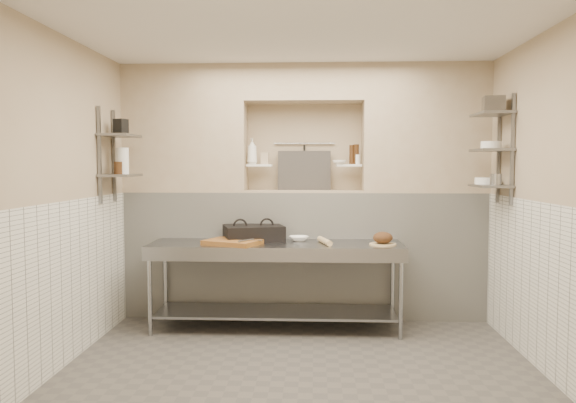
# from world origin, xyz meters

# --- Properties ---
(floor) EXTENTS (4.00, 3.90, 0.10)m
(floor) POSITION_xyz_m (0.00, 0.00, -0.05)
(floor) COLOR #524D48
(floor) RESTS_ON ground
(ceiling) EXTENTS (4.00, 3.90, 0.10)m
(ceiling) POSITION_xyz_m (0.00, 0.00, 2.85)
(ceiling) COLOR silver
(ceiling) RESTS_ON ground
(wall_left) EXTENTS (0.10, 3.90, 2.80)m
(wall_left) POSITION_xyz_m (-2.05, 0.00, 1.40)
(wall_left) COLOR #9E8768
(wall_left) RESTS_ON ground
(wall_right) EXTENTS (0.10, 3.90, 2.80)m
(wall_right) POSITION_xyz_m (2.05, 0.00, 1.40)
(wall_right) COLOR #9E8768
(wall_right) RESTS_ON ground
(wall_back) EXTENTS (4.00, 0.10, 2.80)m
(wall_back) POSITION_xyz_m (0.00, 2.00, 1.40)
(wall_back) COLOR #9E8768
(wall_back) RESTS_ON ground
(wall_front) EXTENTS (4.00, 0.10, 2.80)m
(wall_front) POSITION_xyz_m (0.00, -2.00, 1.40)
(wall_front) COLOR #9E8768
(wall_front) RESTS_ON ground
(backwall_lower) EXTENTS (4.00, 0.40, 1.40)m
(backwall_lower) POSITION_xyz_m (0.00, 1.75, 0.70)
(backwall_lower) COLOR silver
(backwall_lower) RESTS_ON floor
(alcove_sill) EXTENTS (1.30, 0.40, 0.02)m
(alcove_sill) POSITION_xyz_m (0.00, 1.75, 1.41)
(alcove_sill) COLOR #9E8768
(alcove_sill) RESTS_ON backwall_lower
(backwall_pillar_left) EXTENTS (1.35, 0.40, 1.40)m
(backwall_pillar_left) POSITION_xyz_m (-1.33, 1.75, 2.10)
(backwall_pillar_left) COLOR #9E8768
(backwall_pillar_left) RESTS_ON backwall_lower
(backwall_pillar_right) EXTENTS (1.35, 0.40, 1.40)m
(backwall_pillar_right) POSITION_xyz_m (1.33, 1.75, 2.10)
(backwall_pillar_right) COLOR #9E8768
(backwall_pillar_right) RESTS_ON backwall_lower
(backwall_header) EXTENTS (1.30, 0.40, 0.40)m
(backwall_header) POSITION_xyz_m (0.00, 1.75, 2.60)
(backwall_header) COLOR #9E8768
(backwall_header) RESTS_ON backwall_lower
(wainscot_left) EXTENTS (0.02, 3.90, 1.40)m
(wainscot_left) POSITION_xyz_m (-1.99, 0.00, 0.70)
(wainscot_left) COLOR silver
(wainscot_left) RESTS_ON floor
(wainscot_right) EXTENTS (0.02, 3.90, 1.40)m
(wainscot_right) POSITION_xyz_m (1.99, 0.00, 0.70)
(wainscot_right) COLOR silver
(wainscot_right) RESTS_ON floor
(alcove_shelf_left) EXTENTS (0.28, 0.16, 0.02)m
(alcove_shelf_left) POSITION_xyz_m (-0.50, 1.75, 1.70)
(alcove_shelf_left) COLOR white
(alcove_shelf_left) RESTS_ON backwall_lower
(alcove_shelf_right) EXTENTS (0.28, 0.16, 0.02)m
(alcove_shelf_right) POSITION_xyz_m (0.50, 1.75, 1.70)
(alcove_shelf_right) COLOR white
(alcove_shelf_right) RESTS_ON backwall_lower
(utensil_rail) EXTENTS (0.70, 0.02, 0.02)m
(utensil_rail) POSITION_xyz_m (0.00, 1.92, 1.95)
(utensil_rail) COLOR gray
(utensil_rail) RESTS_ON wall_back
(hanging_steel) EXTENTS (0.02, 0.02, 0.30)m
(hanging_steel) POSITION_xyz_m (0.00, 1.90, 1.78)
(hanging_steel) COLOR black
(hanging_steel) RESTS_ON utensil_rail
(splash_panel) EXTENTS (0.60, 0.08, 0.45)m
(splash_panel) POSITION_xyz_m (0.00, 1.85, 1.64)
(splash_panel) COLOR #383330
(splash_panel) RESTS_ON alcove_sill
(shelf_rail_left_a) EXTENTS (0.03, 0.03, 0.95)m
(shelf_rail_left_a) POSITION_xyz_m (-1.98, 1.25, 1.80)
(shelf_rail_left_a) COLOR slate
(shelf_rail_left_a) RESTS_ON wall_left
(shelf_rail_left_b) EXTENTS (0.03, 0.03, 0.95)m
(shelf_rail_left_b) POSITION_xyz_m (-1.98, 0.85, 1.80)
(shelf_rail_left_b) COLOR slate
(shelf_rail_left_b) RESTS_ON wall_left
(wall_shelf_left_lower) EXTENTS (0.30, 0.50, 0.02)m
(wall_shelf_left_lower) POSITION_xyz_m (-1.84, 1.05, 1.60)
(wall_shelf_left_lower) COLOR slate
(wall_shelf_left_lower) RESTS_ON wall_left
(wall_shelf_left_upper) EXTENTS (0.30, 0.50, 0.03)m
(wall_shelf_left_upper) POSITION_xyz_m (-1.84, 1.05, 2.00)
(wall_shelf_left_upper) COLOR slate
(wall_shelf_left_upper) RESTS_ON wall_left
(shelf_rail_right_a) EXTENTS (0.03, 0.03, 1.05)m
(shelf_rail_right_a) POSITION_xyz_m (1.98, 1.25, 1.85)
(shelf_rail_right_a) COLOR slate
(shelf_rail_right_a) RESTS_ON wall_right
(shelf_rail_right_b) EXTENTS (0.03, 0.03, 1.05)m
(shelf_rail_right_b) POSITION_xyz_m (1.98, 0.85, 1.85)
(shelf_rail_right_b) COLOR slate
(shelf_rail_right_b) RESTS_ON wall_right
(wall_shelf_right_lower) EXTENTS (0.30, 0.50, 0.02)m
(wall_shelf_right_lower) POSITION_xyz_m (1.84, 1.05, 1.50)
(wall_shelf_right_lower) COLOR slate
(wall_shelf_right_lower) RESTS_ON wall_right
(wall_shelf_right_mid) EXTENTS (0.30, 0.50, 0.02)m
(wall_shelf_right_mid) POSITION_xyz_m (1.84, 1.05, 1.85)
(wall_shelf_right_mid) COLOR slate
(wall_shelf_right_mid) RESTS_ON wall_right
(wall_shelf_right_upper) EXTENTS (0.30, 0.50, 0.03)m
(wall_shelf_right_upper) POSITION_xyz_m (1.84, 1.05, 2.20)
(wall_shelf_right_upper) COLOR slate
(wall_shelf_right_upper) RESTS_ON wall_right
(prep_table) EXTENTS (2.60, 0.70, 0.90)m
(prep_table) POSITION_xyz_m (-0.28, 1.18, 0.64)
(prep_table) COLOR gray
(prep_table) RESTS_ON floor
(panini_press) EXTENTS (0.70, 0.59, 0.16)m
(panini_press) POSITION_xyz_m (-0.53, 1.36, 0.98)
(panini_press) COLOR black
(panini_press) RESTS_ON prep_table
(cutting_board) EXTENTS (0.63, 0.54, 0.05)m
(cutting_board) POSITION_xyz_m (-0.71, 1.07, 0.92)
(cutting_board) COLOR brown
(cutting_board) RESTS_ON prep_table
(knife_blade) EXTENTS (0.25, 0.05, 0.01)m
(knife_blade) POSITION_xyz_m (-0.53, 1.06, 0.95)
(knife_blade) COLOR gray
(knife_blade) RESTS_ON cutting_board
(tongs) EXTENTS (0.14, 0.21, 0.02)m
(tongs) POSITION_xyz_m (-0.56, 0.98, 0.96)
(tongs) COLOR gray
(tongs) RESTS_ON cutting_board
(mixing_bowl) EXTENTS (0.23, 0.23, 0.05)m
(mixing_bowl) POSITION_xyz_m (-0.05, 1.38, 0.93)
(mixing_bowl) COLOR white
(mixing_bowl) RESTS_ON prep_table
(rolling_pin) EXTENTS (0.15, 0.39, 0.06)m
(rolling_pin) POSITION_xyz_m (0.22, 1.16, 0.93)
(rolling_pin) COLOR tan
(rolling_pin) RESTS_ON prep_table
(bread_board) EXTENTS (0.27, 0.27, 0.02)m
(bread_board) POSITION_xyz_m (0.81, 1.11, 0.91)
(bread_board) COLOR tan
(bread_board) RESTS_ON prep_table
(bread_loaf) EXTENTS (0.20, 0.20, 0.12)m
(bread_loaf) POSITION_xyz_m (0.81, 1.11, 0.97)
(bread_loaf) COLOR #4C2D19
(bread_loaf) RESTS_ON bread_board
(bottle_soap) EXTENTS (0.13, 0.13, 0.29)m
(bottle_soap) POSITION_xyz_m (-0.58, 1.71, 1.86)
(bottle_soap) COLOR white
(bottle_soap) RESTS_ON alcove_shelf_left
(jar_alcove) EXTENTS (0.09, 0.09, 0.13)m
(jar_alcove) POSITION_xyz_m (-0.44, 1.77, 1.78)
(jar_alcove) COLOR #9E8768
(jar_alcove) RESTS_ON alcove_shelf_left
(bowl_alcove) EXTENTS (0.18, 0.18, 0.05)m
(bowl_alcove) POSITION_xyz_m (0.39, 1.71, 1.74)
(bowl_alcove) COLOR white
(bowl_alcove) RESTS_ON alcove_shelf_right
(condiment_a) EXTENTS (0.06, 0.06, 0.22)m
(condiment_a) POSITION_xyz_m (0.58, 1.76, 1.82)
(condiment_a) COLOR #37200F
(condiment_a) RESTS_ON alcove_shelf_right
(condiment_b) EXTENTS (0.05, 0.05, 0.21)m
(condiment_b) POSITION_xyz_m (0.53, 1.76, 1.82)
(condiment_b) COLOR #37200F
(condiment_b) RESTS_ON alcove_shelf_right
(condiment_c) EXTENTS (0.06, 0.06, 0.11)m
(condiment_c) POSITION_xyz_m (0.59, 1.75, 1.77)
(condiment_c) COLOR white
(condiment_c) RESTS_ON alcove_shelf_right
(jug_left) EXTENTS (0.13, 0.13, 0.27)m
(jug_left) POSITION_xyz_m (-1.84, 1.10, 1.75)
(jug_left) COLOR white
(jug_left) RESTS_ON wall_shelf_left_lower
(jar_left) EXTENTS (0.08, 0.08, 0.12)m
(jar_left) POSITION_xyz_m (-1.84, 0.98, 1.67)
(jar_left) COLOR #37200F
(jar_left) RESTS_ON wall_shelf_left_lower
(box_left_upper) EXTENTS (0.14, 0.14, 0.16)m
(box_left_upper) POSITION_xyz_m (-1.84, 1.09, 2.09)
(box_left_upper) COLOR black
(box_left_upper) RESTS_ON wall_shelf_left_upper
(bowl_right) EXTENTS (0.22, 0.22, 0.07)m
(bowl_right) POSITION_xyz_m (1.84, 1.19, 1.55)
(bowl_right) COLOR white
(bowl_right) RESTS_ON wall_shelf_right_lower
(canister_right) EXTENTS (0.11, 0.11, 0.11)m
(canister_right) POSITION_xyz_m (1.84, 0.89, 1.57)
(canister_right) COLOR gray
(canister_right) RESTS_ON wall_shelf_right_lower
(bowl_right_mid) EXTENTS (0.19, 0.19, 0.07)m
(bowl_right_mid) POSITION_xyz_m (1.84, 1.06, 1.90)
(bowl_right_mid) COLOR white
(bowl_right_mid) RESTS_ON wall_shelf_right_mid
(basket_right) EXTENTS (0.23, 0.26, 0.15)m
(basket_right) POSITION_xyz_m (1.84, 1.01, 2.29)
(basket_right) COLOR gray
(basket_right) RESTS_ON wall_shelf_right_upper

